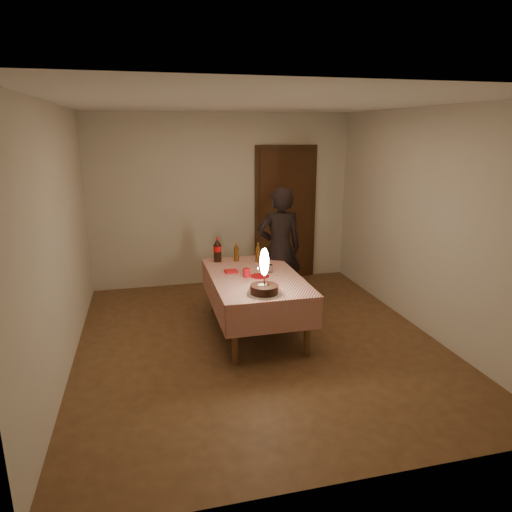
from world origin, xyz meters
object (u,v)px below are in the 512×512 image
at_px(red_cup, 246,273).
at_px(cola_bottle, 217,250).
at_px(clear_cup, 270,269).
at_px(amber_bottle_right, 258,253).
at_px(red_plate, 260,276).
at_px(dining_table, 255,283).
at_px(birthday_cake, 264,283).
at_px(photographer, 279,249).
at_px(amber_bottle_left, 236,252).

xyz_separation_m(red_cup, cola_bottle, (-0.22, 0.72, 0.10)).
height_order(clear_cup, amber_bottle_right, amber_bottle_right).
relative_size(red_plate, clear_cup, 2.44).
xyz_separation_m(dining_table, clear_cup, (0.20, 0.08, 0.14)).
distance_m(birthday_cake, cola_bottle, 1.34).
bearing_deg(red_plate, photographer, 58.13).
bearing_deg(cola_bottle, clear_cup, -48.99).
distance_m(red_cup, cola_bottle, 0.76).
distance_m(red_plate, clear_cup, 0.21).
distance_m(red_plate, amber_bottle_left, 0.73).
relative_size(red_plate, photographer, 0.13).
height_order(amber_bottle_left, photographer, photographer).
distance_m(dining_table, red_cup, 0.18).
xyz_separation_m(red_plate, photographer, (0.45, 0.73, 0.12)).
xyz_separation_m(birthday_cake, red_cup, (-0.05, 0.60, -0.06)).
xyz_separation_m(cola_bottle, photographer, (0.83, -0.01, -0.03)).
xyz_separation_m(birthday_cake, photographer, (0.55, 1.30, 0.01)).
bearing_deg(red_plate, dining_table, 130.45).
xyz_separation_m(birthday_cake, amber_bottle_left, (-0.04, 1.28, 0.00)).
xyz_separation_m(dining_table, birthday_cake, (-0.05, -0.62, 0.21)).
xyz_separation_m(amber_bottle_left, photographer, (0.59, 0.02, 0.00)).
height_order(red_cup, amber_bottle_left, amber_bottle_left).
bearing_deg(birthday_cake, clear_cup, 70.30).
relative_size(red_plate, red_cup, 2.20).
relative_size(red_plate, cola_bottle, 0.69).
bearing_deg(cola_bottle, red_plate, -63.30).
relative_size(dining_table, photographer, 1.05).
xyz_separation_m(cola_bottle, amber_bottle_left, (0.24, -0.04, -0.03)).
xyz_separation_m(red_plate, red_cup, (-0.15, 0.03, 0.05)).
bearing_deg(amber_bottle_left, amber_bottle_right, -22.10).
bearing_deg(red_cup, birthday_cake, -84.76).
relative_size(amber_bottle_right, photographer, 0.16).
relative_size(red_cup, cola_bottle, 0.31).
height_order(dining_table, amber_bottle_right, amber_bottle_right).
distance_m(amber_bottle_left, photographer, 0.59).
xyz_separation_m(dining_table, red_plate, (0.05, -0.05, 0.10)).
relative_size(clear_cup, amber_bottle_right, 0.35).
height_order(red_plate, cola_bottle, cola_bottle).
xyz_separation_m(birthday_cake, cola_bottle, (-0.28, 1.31, 0.04)).
bearing_deg(amber_bottle_left, clear_cup, -63.05).
xyz_separation_m(red_plate, amber_bottle_left, (-0.13, 0.70, 0.11)).
relative_size(red_cup, photographer, 0.06).
xyz_separation_m(clear_cup, amber_bottle_left, (-0.29, 0.57, 0.07)).
height_order(birthday_cake, red_plate, birthday_cake).
xyz_separation_m(amber_bottle_right, photographer, (0.33, 0.13, 0.00)).
relative_size(birthday_cake, amber_bottle_left, 1.91).
bearing_deg(red_plate, birthday_cake, -99.75).
bearing_deg(red_plate, red_cup, 170.70).
distance_m(red_plate, amber_bottle_right, 0.62).
relative_size(amber_bottle_left, photographer, 0.16).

